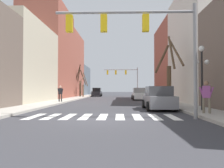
# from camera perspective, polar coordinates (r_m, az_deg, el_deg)

# --- Properties ---
(ground_plane) EXTENTS (240.00, 240.00, 0.00)m
(ground_plane) POSITION_cam_1_polar(r_m,az_deg,el_deg) (10.49, -2.85, -9.22)
(ground_plane) COLOR #38383D
(building_row_left) EXTENTS (6.00, 56.41, 13.93)m
(building_row_left) POSITION_cam_1_polar(r_m,az_deg,el_deg) (35.54, -16.25, 4.82)
(building_row_left) COLOR #66564C
(building_row_left) RESTS_ON ground_plane
(building_row_right) EXTENTS (6.00, 34.32, 11.64)m
(building_row_right) POSITION_cam_1_polar(r_m,az_deg,el_deg) (25.16, 23.58, 7.17)
(building_row_right) COLOR #66564C
(building_row_right) RESTS_ON ground_plane
(crosswalk_stripes) EXTENTS (7.65, 2.60, 0.01)m
(crosswalk_stripes) POSITION_cam_1_polar(r_m,az_deg,el_deg) (11.52, -2.43, -8.51)
(crosswalk_stripes) COLOR white
(crosswalk_stripes) RESTS_ON ground_plane
(traffic_signal_near) EXTENTS (6.92, 0.28, 5.63)m
(traffic_signal_near) POSITION_cam_1_polar(r_m,az_deg,el_deg) (11.05, 7.43, 13.05)
(traffic_signal_near) COLOR gray
(traffic_signal_near) RESTS_ON ground_plane
(traffic_signal_far) EXTENTS (6.68, 0.28, 5.77)m
(traffic_signal_far) POSITION_cam_1_polar(r_m,az_deg,el_deg) (43.25, 3.34, 2.33)
(traffic_signal_far) COLOR gray
(traffic_signal_far) RESTS_ON ground_plane
(street_lamp_right_corner) EXTENTS (0.95, 0.36, 3.99)m
(street_lamp_right_corner) POSITION_cam_1_polar(r_m,az_deg,el_deg) (14.64, 22.39, 4.80)
(street_lamp_right_corner) COLOR black
(street_lamp_right_corner) RESTS_ON sidewalk_right
(car_driving_toward_lane) EXTENTS (2.00, 4.60, 1.66)m
(car_driving_toward_lane) POSITION_cam_1_polar(r_m,az_deg,el_deg) (30.30, 7.14, -2.68)
(car_driving_toward_lane) COLOR white
(car_driving_toward_lane) RESTS_ON ground_plane
(car_at_intersection) EXTENTS (2.02, 4.14, 1.65)m
(car_at_intersection) POSITION_cam_1_polar(r_m,az_deg,el_deg) (15.85, 12.07, -3.78)
(car_at_intersection) COLOR gray
(car_at_intersection) RESTS_ON ground_plane
(car_parked_right_far) EXTENTS (1.96, 4.66, 1.78)m
(car_parked_right_far) POSITION_cam_1_polar(r_m,az_deg,el_deg) (45.36, -3.96, -2.22)
(car_parked_right_far) COLOR black
(car_parked_right_far) RESTS_ON ground_plane
(pedestrian_on_right_sidewalk) EXTENTS (0.71, 0.33, 1.68)m
(pedestrian_on_right_sidewalk) POSITION_cam_1_polar(r_m,az_deg,el_deg) (23.71, -13.34, -2.09)
(pedestrian_on_right_sidewalk) COLOR black
(pedestrian_on_right_sidewalk) RESTS_ON sidewalk_left
(pedestrian_waiting_at_curb) EXTENTS (0.71, 0.41, 1.73)m
(pedestrian_waiting_at_curb) POSITION_cam_1_polar(r_m,az_deg,el_deg) (12.75, 23.44, -2.43)
(pedestrian_waiting_at_curb) COLOR #7A705B
(pedestrian_waiting_at_curb) RESTS_ON sidewalk_right
(street_tree_left_far) EXTENTS (1.51, 1.91, 4.38)m
(street_tree_left_far) POSITION_cam_1_polar(r_m,az_deg,el_deg) (39.47, -7.41, -0.60)
(street_tree_left_far) COLOR brown
(street_tree_left_far) RESTS_ON sidewalk_left
(street_tree_right_mid) EXTENTS (1.96, 2.14, 5.97)m
(street_tree_right_mid) POSITION_cam_1_polar(r_m,az_deg,el_deg) (41.07, -8.33, 0.32)
(street_tree_right_mid) COLOR #473828
(street_tree_right_mid) RESTS_ON sidewalk_left
(street_tree_right_far) EXTENTS (1.83, 4.42, 6.37)m
(street_tree_right_far) POSITION_cam_1_polar(r_m,az_deg,el_deg) (21.29, 14.69, 3.03)
(street_tree_right_far) COLOR brown
(street_tree_right_far) RESTS_ON sidewalk_right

